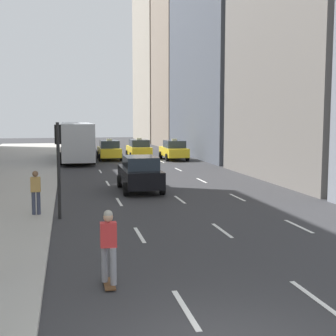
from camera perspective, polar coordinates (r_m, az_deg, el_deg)
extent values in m
cube|color=#ADAAA3|center=(34.14, -19.84, -0.37)|extent=(8.00, 66.00, 0.15)
cube|color=white|center=(9.69, 2.14, -16.81)|extent=(0.12, 2.00, 0.01)
cube|color=white|center=(15.28, -3.50, -8.13)|extent=(0.12, 2.00, 0.01)
cube|color=white|center=(21.09, -5.98, -4.13)|extent=(0.12, 2.00, 0.01)
cube|color=white|center=(26.99, -7.37, -1.86)|extent=(0.12, 2.00, 0.01)
cube|color=white|center=(32.92, -8.26, -0.41)|extent=(0.12, 2.00, 0.01)
cube|color=white|center=(38.88, -8.87, 0.60)|extent=(0.12, 2.00, 0.01)
cube|color=white|center=(44.85, -9.32, 1.34)|extent=(0.12, 2.00, 0.01)
cube|color=white|center=(50.82, -9.67, 1.90)|extent=(0.12, 2.00, 0.01)
cube|color=white|center=(56.80, -9.94, 2.35)|extent=(0.12, 2.00, 0.01)
cube|color=white|center=(10.68, 17.37, -14.85)|extent=(0.12, 2.00, 0.01)
cube|color=white|center=(15.93, 6.60, -7.56)|extent=(0.12, 2.00, 0.01)
cube|color=white|center=(21.57, 1.45, -3.87)|extent=(0.12, 2.00, 0.01)
cube|color=white|center=(27.36, -1.51, -1.70)|extent=(0.12, 2.00, 0.01)
cube|color=white|center=(33.23, -3.43, -0.30)|extent=(0.12, 2.00, 0.01)
cube|color=white|center=(39.14, -4.78, 0.69)|extent=(0.12, 2.00, 0.01)
cube|color=white|center=(45.07, -5.77, 1.41)|extent=(0.12, 2.00, 0.01)
cube|color=white|center=(51.02, -6.53, 1.97)|extent=(0.12, 2.00, 0.01)
cube|color=white|center=(56.98, -7.13, 2.41)|extent=(0.12, 2.00, 0.01)
cube|color=white|center=(17.02, 15.63, -6.85)|extent=(0.12, 2.00, 0.01)
cube|color=white|center=(22.39, 8.45, -3.56)|extent=(0.12, 2.00, 0.01)
cube|color=white|center=(28.01, 4.12, -1.53)|extent=(0.12, 2.00, 0.01)
cube|color=white|center=(33.77, 1.27, -0.18)|extent=(0.12, 2.00, 0.01)
cube|color=white|center=(39.60, -0.76, 0.77)|extent=(0.12, 2.00, 0.01)
cube|color=white|center=(45.47, -2.26, 1.48)|extent=(0.12, 2.00, 0.01)
cube|color=white|center=(51.37, -3.42, 2.03)|extent=(0.12, 2.00, 0.01)
cube|color=white|center=(57.29, -4.34, 2.46)|extent=(0.12, 2.00, 0.01)
cube|color=#4C515B|center=(45.82, 6.44, 13.78)|extent=(6.00, 17.88, 19.63)
cube|color=gray|center=(76.10, -1.11, 17.06)|extent=(6.00, 17.12, 36.07)
cube|color=yellow|center=(41.66, -7.19, 1.97)|extent=(1.80, 4.40, 0.76)
cube|color=#28333D|center=(41.35, -7.17, 2.91)|extent=(1.58, 2.29, 0.64)
cube|color=#F2E599|center=(41.33, -7.18, 3.45)|extent=(0.44, 0.20, 0.14)
cylinder|color=black|center=(42.98, -8.54, 1.57)|extent=(0.22, 0.66, 0.66)
cylinder|color=black|center=(43.13, -6.15, 1.62)|extent=(0.22, 0.66, 0.66)
cylinder|color=black|center=(40.27, -8.29, 1.26)|extent=(0.22, 0.66, 0.66)
cylinder|color=black|center=(40.43, -5.74, 1.32)|extent=(0.22, 0.66, 0.66)
cube|color=yellow|center=(41.41, 0.69, 1.99)|extent=(1.80, 4.40, 0.76)
cube|color=#28333D|center=(41.11, 0.78, 2.94)|extent=(1.58, 2.29, 0.64)
cube|color=#F2E599|center=(41.09, 0.78, 3.48)|extent=(0.44, 0.20, 0.14)
cylinder|color=black|center=(42.59, -0.90, 1.60)|extent=(0.22, 0.66, 0.66)
cylinder|color=black|center=(42.97, 1.46, 1.64)|extent=(0.22, 0.66, 0.66)
cylinder|color=black|center=(39.92, -0.13, 1.29)|extent=(0.22, 0.66, 0.66)
cylinder|color=black|center=(40.34, 2.37, 1.33)|extent=(0.22, 0.66, 0.66)
cube|color=yellow|center=(42.99, -3.59, 2.14)|extent=(1.80, 4.40, 0.76)
cube|color=#28333D|center=(42.69, -3.54, 3.05)|extent=(1.58, 2.29, 0.64)
cube|color=#F2E599|center=(42.67, -3.54, 3.58)|extent=(0.44, 0.20, 0.14)
cylinder|color=black|center=(44.25, -5.00, 1.75)|extent=(0.22, 0.66, 0.66)
cylinder|color=black|center=(44.51, -2.70, 1.80)|extent=(0.22, 0.66, 0.66)
cylinder|color=black|center=(41.55, -4.53, 1.46)|extent=(0.22, 0.66, 0.66)
cylinder|color=black|center=(41.83, -2.08, 1.51)|extent=(0.22, 0.66, 0.66)
cube|color=black|center=(24.06, -3.45, -1.03)|extent=(1.80, 4.43, 0.83)
cube|color=#28333D|center=(23.71, -3.36, 0.65)|extent=(1.58, 2.30, 0.64)
cylinder|color=black|center=(25.35, -5.93, -1.63)|extent=(0.22, 0.66, 0.66)
cylinder|color=black|center=(25.60, -1.92, -1.52)|extent=(0.22, 0.66, 0.66)
cylinder|color=black|center=(22.65, -5.17, -2.57)|extent=(0.22, 0.66, 0.66)
cylinder|color=black|center=(22.93, -0.69, -2.43)|extent=(0.22, 0.66, 0.66)
cube|color=#B7BCC1|center=(41.06, -11.06, 3.37)|extent=(2.50, 11.60, 2.90)
cube|color=#28333D|center=(46.79, -11.22, 4.13)|extent=(2.30, 0.12, 1.40)
cube|color=#28333D|center=(41.04, -12.77, 3.81)|extent=(0.08, 9.86, 1.10)
cube|color=yellow|center=(46.77, -11.24, 5.24)|extent=(1.50, 0.10, 0.36)
cylinder|color=black|center=(44.72, -12.73, 1.89)|extent=(0.30, 1.00, 1.00)
cylinder|color=black|center=(44.77, -9.53, 1.96)|extent=(0.30, 1.00, 1.00)
cylinder|color=black|center=(37.96, -12.81, 1.13)|extent=(0.30, 1.00, 1.00)
cylinder|color=black|center=(38.01, -9.04, 1.21)|extent=(0.30, 1.00, 1.00)
cube|color=brown|center=(10.95, -7.19, -13.83)|extent=(0.24, 0.80, 0.03)
cylinder|color=black|center=(11.22, -7.32, -13.46)|extent=(0.18, 0.05, 0.05)
cylinder|color=black|center=(10.69, -7.05, -14.47)|extent=(0.18, 0.05, 0.05)
cylinder|color=gray|center=(10.91, -7.76, -11.49)|extent=(0.14, 0.14, 0.84)
cylinder|color=gray|center=(10.70, -6.68, -11.84)|extent=(0.14, 0.14, 0.84)
cube|color=red|center=(10.61, -7.28, -8.06)|extent=(0.36, 0.22, 0.56)
sphere|color=tan|center=(10.52, -7.31, -5.95)|extent=(0.22, 0.22, 0.22)
sphere|color=#B2AD9E|center=(10.51, -7.31, -5.63)|extent=(0.20, 0.20, 0.20)
cylinder|color=#383D51|center=(18.25, -16.06, -4.15)|extent=(0.14, 0.14, 0.86)
cylinder|color=#383D51|center=(18.24, -15.50, -4.14)|extent=(0.14, 0.14, 0.86)
cube|color=#B78C47|center=(18.13, -15.85, -1.93)|extent=(0.36, 0.22, 0.56)
sphere|color=brown|center=(18.08, -15.88, -0.68)|extent=(0.22, 0.22, 0.22)
cylinder|color=black|center=(17.75, -13.19, -0.37)|extent=(0.12, 0.12, 3.60)
cube|color=black|center=(17.83, -13.29, 4.01)|extent=(0.24, 0.20, 0.72)
sphere|color=red|center=(17.93, -13.30, 4.76)|extent=(0.14, 0.14, 0.14)
sphere|color=#4C3F14|center=(17.94, -13.28, 4.02)|extent=(0.14, 0.14, 0.14)
sphere|color=#198C2D|center=(17.95, -13.26, 3.29)|extent=(0.14, 0.14, 0.14)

